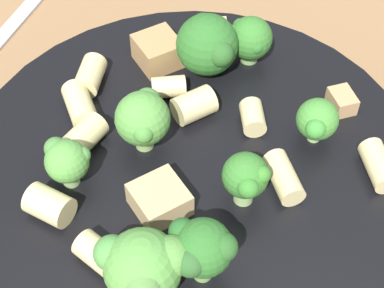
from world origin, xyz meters
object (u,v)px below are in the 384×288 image
Objects in this scene: rigatoni_4 at (90,76)px; rigatoni_5 at (379,166)px; rigatoni_9 at (169,87)px; chicken_chunk_1 at (342,101)px; rigatoni_0 at (49,205)px; rigatoni_2 at (102,257)px; rigatoni_1 at (284,177)px; broccoli_floret_3 at (208,44)px; chicken_chunk_3 at (214,36)px; broccoli_floret_0 at (202,249)px; broccoli_floret_1 at (143,118)px; broccoli_floret_6 at (66,159)px; rigatoni_8 at (83,137)px; chicken_chunk_2 at (158,51)px; broccoli_floret_5 at (248,38)px; rigatoni_6 at (194,105)px; broccoli_floret_7 at (247,178)px; chicken_chunk_0 at (160,199)px; pasta_bowl at (192,171)px; broccoli_floret_4 at (144,267)px; broccoli_floret_2 at (319,124)px; rigatoni_7 at (253,117)px; rigatoni_3 at (80,105)px.

rigatoni_4 is 0.18m from rigatoni_5.
rigatoni_9 is 0.10m from chicken_chunk_1.
rigatoni_0 reaches higher than rigatoni_2.
rigatoni_1 is 1.05× the size of rigatoni_2.
chicken_chunk_3 is at bearing -20.97° from broccoli_floret_3.
broccoli_floret_0 is 0.09m from broccoli_floret_1.
broccoli_floret_6 is 0.12m from rigatoni_1.
rigatoni_8 is 1.04× the size of chicken_chunk_2.
rigatoni_6 is (-0.04, 0.04, -0.01)m from broccoli_floret_5.
broccoli_floret_6 is 0.90× the size of broccoli_floret_7.
broccoli_floret_1 is at bearing 129.08° from broccoli_floret_5.
broccoli_floret_3 reaches higher than chicken_chunk_0.
broccoli_floret_0 is at bearing 178.40° from rigatoni_9.
broccoli_floret_1 is 1.85× the size of chicken_chunk_3.
chicken_chunk_1 is at bearing -95.97° from rigatoni_6.
rigatoni_8 is (0.02, 0.06, 0.02)m from pasta_bowl.
rigatoni_0 reaches higher than chicken_chunk_1.
broccoli_floret_4 is (-0.08, 0.04, 0.04)m from pasta_bowl.
chicken_chunk_0 is (-0.03, 0.02, 0.02)m from pasta_bowl.
broccoli_floret_5 is 1.60× the size of rigatoni_9.
broccoli_floret_3 is 0.14m from rigatoni_0.
broccoli_floret_2 is at bearing -163.79° from broccoli_floret_5.
broccoli_floret_0 reaches higher than broccoli_floret_2.
rigatoni_6 is (0.09, -0.06, 0.00)m from rigatoni_2.
broccoli_floret_5 is at bearing 41.57° from chicken_chunk_1.
rigatoni_1 is 0.07m from chicken_chunk_1.
broccoli_floret_2 is 1.41× the size of rigatoni_7.
rigatoni_6 is at bearing 135.23° from broccoli_floret_5.
chicken_chunk_1 is (0.03, -0.02, -0.01)m from broccoli_floret_2.
rigatoni_6 is at bearing 158.05° from chicken_chunk_3.
chicken_chunk_2 is at bearing 25.36° from rigatoni_1.
rigatoni_2 is at bearing 107.55° from rigatoni_1.
broccoli_floret_5 is 1.11× the size of rigatoni_3.
broccoli_floret_2 is at bearing -99.42° from rigatoni_8.
broccoli_floret_5 is (0.06, -0.07, -0.00)m from broccoli_floret_1.
rigatoni_3 is (0.08, 0.08, -0.01)m from broccoli_floret_7.
broccoli_floret_4 is 0.10m from rigatoni_1.
rigatoni_3 is at bearing 162.13° from rigatoni_4.
chicken_chunk_0 is at bearing 172.09° from chicken_chunk_2.
rigatoni_0 is at bearing 152.34° from broccoli_floret_6.
rigatoni_8 and chicken_chunk_0 have the same top height.
broccoli_floret_0 reaches higher than chicken_chunk_2.
broccoli_floret_4 is at bearing -132.96° from rigatoni_2.
broccoli_floret_4 is at bearing 141.58° from rigatoni_7.
rigatoni_0 is at bearing 55.24° from broccoli_floret_0.
rigatoni_5 is at bearing -109.51° from broccoli_floret_1.
pasta_bowl is 12.67× the size of chicken_chunk_3.
pasta_bowl is at bearing 56.76° from rigatoni_1.
broccoli_floret_0 reaches higher than broccoli_floret_6.
broccoli_floret_3 is 0.12m from broccoli_floret_6.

